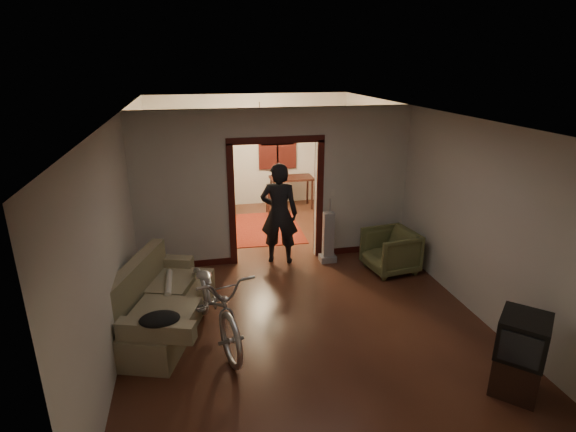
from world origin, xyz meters
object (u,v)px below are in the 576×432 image
object	(u,v)px
armchair	(390,251)
desk	(291,193)
sofa	(161,297)
bicycle	(214,300)
person	(279,214)
locker	(199,174)

from	to	relation	value
armchair	desk	size ratio (longest dim) A/B	0.78
sofa	armchair	size ratio (longest dim) A/B	2.52
bicycle	person	bearing A→B (deg)	45.13
bicycle	desk	bearing A→B (deg)	53.06
locker	desk	size ratio (longest dim) A/B	1.74
armchair	locker	world-z (taller)	locker
sofa	armchair	xyz separation A→B (m)	(3.87, 1.02, -0.10)
sofa	person	world-z (taller)	person
sofa	bicycle	world-z (taller)	bicycle
armchair	desk	distance (m)	4.01
sofa	armchair	distance (m)	4.00
bicycle	person	size ratio (longest dim) A/B	1.11
desk	bicycle	bearing A→B (deg)	-94.78
sofa	person	size ratio (longest dim) A/B	1.11
sofa	person	distance (m)	2.77
locker	desk	xyz separation A→B (m)	(2.25, -0.27, -0.53)
person	desk	size ratio (longest dim) A/B	1.76
sofa	armchair	world-z (taller)	sofa
sofa	locker	bearing A→B (deg)	101.02
sofa	desk	distance (m)	5.74
sofa	person	bearing A→B (deg)	60.73
person	locker	distance (m)	3.62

